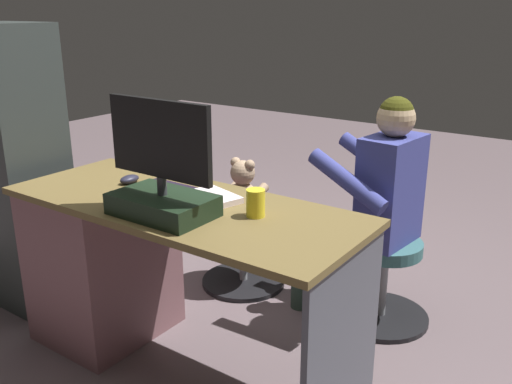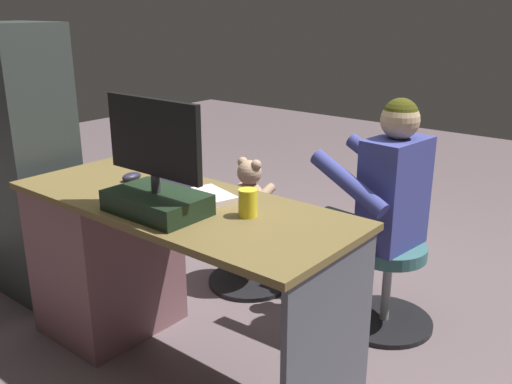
% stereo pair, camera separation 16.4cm
% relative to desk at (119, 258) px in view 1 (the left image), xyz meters
% --- Properties ---
extents(ground_plane, '(10.00, 10.00, 0.00)m').
position_rel_desk_xyz_m(ground_plane, '(-0.40, -0.45, -0.41)').
color(ground_plane, '#635357').
extents(desk, '(1.51, 0.60, 0.76)m').
position_rel_desk_xyz_m(desk, '(0.00, 0.00, 0.00)').
color(desk, brown).
rests_on(desk, ground_plane).
extents(monitor, '(0.47, 0.24, 0.43)m').
position_rel_desk_xyz_m(monitor, '(-0.44, 0.14, 0.47)').
color(monitor, black).
rests_on(monitor, desk).
extents(keyboard, '(0.42, 0.14, 0.02)m').
position_rel_desk_xyz_m(keyboard, '(-0.34, -0.07, 0.36)').
color(keyboard, black).
rests_on(keyboard, desk).
extents(computer_mouse, '(0.06, 0.10, 0.04)m').
position_rel_desk_xyz_m(computer_mouse, '(-0.04, -0.06, 0.37)').
color(computer_mouse, '#212131').
rests_on(computer_mouse, desk).
extents(cup, '(0.07, 0.07, 0.10)m').
position_rel_desk_xyz_m(cup, '(-0.73, -0.04, 0.40)').
color(cup, yellow).
rests_on(cup, desk).
extents(tv_remote, '(0.10, 0.15, 0.02)m').
position_rel_desk_xyz_m(tv_remote, '(-0.15, 0.04, 0.36)').
color(tv_remote, black).
rests_on(tv_remote, desk).
extents(notebook_binder, '(0.29, 0.35, 0.02)m').
position_rel_desk_xyz_m(notebook_binder, '(-0.46, -0.02, 0.36)').
color(notebook_binder, silver).
rests_on(notebook_binder, desk).
extents(office_chair_teddy, '(0.47, 0.47, 0.42)m').
position_rel_desk_xyz_m(office_chair_teddy, '(-0.15, -0.76, -0.17)').
color(office_chair_teddy, black).
rests_on(office_chair_teddy, ground_plane).
extents(teddy_bear, '(0.22, 0.22, 0.31)m').
position_rel_desk_xyz_m(teddy_bear, '(-0.15, -0.77, 0.15)').
color(teddy_bear, tan).
rests_on(teddy_bear, office_chair_teddy).
extents(visitor_chair, '(0.47, 0.47, 0.42)m').
position_rel_desk_xyz_m(visitor_chair, '(-0.93, -0.85, -0.18)').
color(visitor_chair, black).
rests_on(visitor_chair, ground_plane).
extents(person, '(0.58, 0.52, 1.12)m').
position_rel_desk_xyz_m(person, '(-0.84, -0.84, 0.23)').
color(person, '#3A3F8A').
rests_on(person, ground_plane).
extents(equipment_rack, '(0.44, 0.36, 1.42)m').
position_rel_desk_xyz_m(equipment_rack, '(0.71, 0.01, 0.31)').
color(equipment_rack, '#2E3533').
rests_on(equipment_rack, ground_plane).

